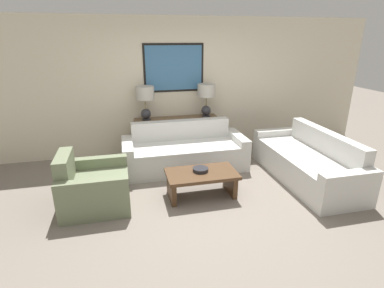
{
  "coord_description": "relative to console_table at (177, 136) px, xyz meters",
  "views": [
    {
      "loc": [
        -1.03,
        -3.59,
        2.28
      ],
      "look_at": [
        0.01,
        0.81,
        0.65
      ],
      "focal_mm": 28.0,
      "sensor_mm": 36.0,
      "label": 1
    }
  ],
  "objects": [
    {
      "name": "ground_plane",
      "position": [
        0.0,
        -2.07,
        -0.38
      ],
      "size": [
        20.0,
        20.0,
        0.0
      ],
      "primitive_type": "plane",
      "color": "slate"
    },
    {
      "name": "back_wall",
      "position": [
        0.0,
        0.27,
        0.95
      ],
      "size": [
        8.4,
        0.12,
        2.65
      ],
      "color": "beige",
      "rests_on": "ground_plane"
    },
    {
      "name": "console_table",
      "position": [
        0.0,
        0.0,
        0.0
      ],
      "size": [
        1.65,
        0.39,
        0.75
      ],
      "color": "brown",
      "rests_on": "ground_plane"
    },
    {
      "name": "table_lamp_left",
      "position": [
        -0.6,
        0.0,
        0.82
      ],
      "size": [
        0.35,
        0.35,
        0.65
      ],
      "color": "#333338",
      "rests_on": "console_table"
    },
    {
      "name": "table_lamp_right",
      "position": [
        0.6,
        0.0,
        0.82
      ],
      "size": [
        0.35,
        0.35,
        0.65
      ],
      "color": "#333338",
      "rests_on": "console_table"
    },
    {
      "name": "couch_by_back_wall",
      "position": [
        0.0,
        -0.7,
        -0.09
      ],
      "size": [
        2.19,
        0.88,
        0.81
      ],
      "color": "silver",
      "rests_on": "ground_plane"
    },
    {
      "name": "couch_by_side",
      "position": [
        1.9,
        -1.63,
        -0.09
      ],
      "size": [
        0.88,
        2.19,
        0.81
      ],
      "color": "silver",
      "rests_on": "ground_plane"
    },
    {
      "name": "coffee_table",
      "position": [
        0.03,
        -1.79,
        -0.09
      ],
      "size": [
        1.04,
        0.59,
        0.39
      ],
      "color": "#4C331E",
      "rests_on": "ground_plane"
    },
    {
      "name": "decorative_bowl",
      "position": [
        0.02,
        -1.75,
        0.04
      ],
      "size": [
        0.23,
        0.23,
        0.05
      ],
      "color": "#232328",
      "rests_on": "coffee_table"
    },
    {
      "name": "armchair_near_back_wall",
      "position": [
        -1.52,
        -1.7,
        -0.1
      ],
      "size": [
        0.92,
        0.91,
        0.8
      ],
      "color": "#707A5B",
      "rests_on": "ground_plane"
    }
  ]
}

